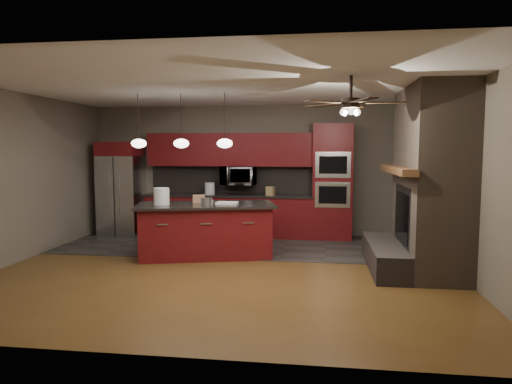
% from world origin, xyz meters
% --- Properties ---
extents(ground, '(7.00, 7.00, 0.00)m').
position_xyz_m(ground, '(0.00, 0.00, 0.00)').
color(ground, brown).
rests_on(ground, ground).
extents(ceiling, '(7.00, 6.00, 0.02)m').
position_xyz_m(ceiling, '(0.00, 0.00, 2.80)').
color(ceiling, white).
rests_on(ceiling, back_wall).
extents(back_wall, '(7.00, 0.02, 2.80)m').
position_xyz_m(back_wall, '(0.00, 3.00, 1.40)').
color(back_wall, '#6B6356').
rests_on(back_wall, ground).
extents(right_wall, '(0.02, 6.00, 2.80)m').
position_xyz_m(right_wall, '(3.50, 0.00, 1.40)').
color(right_wall, '#6B6356').
rests_on(right_wall, ground).
extents(left_wall, '(0.02, 6.00, 2.80)m').
position_xyz_m(left_wall, '(-3.50, 0.00, 1.40)').
color(left_wall, '#6B6356').
rests_on(left_wall, ground).
extents(slate_tile_patch, '(7.00, 2.40, 0.01)m').
position_xyz_m(slate_tile_patch, '(0.00, 1.80, 0.01)').
color(slate_tile_patch, '#353230').
rests_on(slate_tile_patch, ground).
extents(fireplace_column, '(1.30, 2.10, 2.80)m').
position_xyz_m(fireplace_column, '(3.04, 0.40, 1.30)').
color(fireplace_column, brown).
rests_on(fireplace_column, ground).
extents(back_cabinetry, '(3.59, 0.64, 2.20)m').
position_xyz_m(back_cabinetry, '(-0.48, 2.74, 0.89)').
color(back_cabinetry, maroon).
rests_on(back_cabinetry, ground).
extents(oven_tower, '(0.80, 0.63, 2.38)m').
position_xyz_m(oven_tower, '(1.70, 2.69, 1.19)').
color(oven_tower, maroon).
rests_on(oven_tower, ground).
extents(microwave, '(0.73, 0.41, 0.50)m').
position_xyz_m(microwave, '(-0.27, 2.75, 1.30)').
color(microwave, silver).
rests_on(microwave, back_cabinetry).
extents(refrigerator, '(0.86, 0.75, 2.01)m').
position_xyz_m(refrigerator, '(-2.85, 2.62, 1.01)').
color(refrigerator, silver).
rests_on(refrigerator, ground).
extents(kitchen_island, '(2.55, 1.62, 0.92)m').
position_xyz_m(kitchen_island, '(-0.52, 0.83, 0.46)').
color(kitchen_island, maroon).
rests_on(kitchen_island, ground).
extents(white_bucket, '(0.37, 0.37, 0.29)m').
position_xyz_m(white_bucket, '(-1.24, 0.64, 1.06)').
color(white_bucket, white).
rests_on(white_bucket, kitchen_island).
extents(paint_can, '(0.24, 0.24, 0.13)m').
position_xyz_m(paint_can, '(-0.44, 0.57, 0.98)').
color(paint_can, '#B2B3B8').
rests_on(paint_can, kitchen_island).
extents(paint_tray, '(0.37, 0.26, 0.04)m').
position_xyz_m(paint_tray, '(-0.15, 0.86, 0.94)').
color(paint_tray, white).
rests_on(paint_tray, kitchen_island).
extents(cardboard_box, '(0.24, 0.20, 0.13)m').
position_xyz_m(cardboard_box, '(-0.68, 1.00, 0.99)').
color(cardboard_box, '#A77856').
rests_on(cardboard_box, kitchen_island).
extents(counter_bucket, '(0.23, 0.23, 0.25)m').
position_xyz_m(counter_bucket, '(-0.89, 2.70, 1.02)').
color(counter_bucket, silver).
rests_on(counter_bucket, back_cabinetry).
extents(counter_box, '(0.20, 0.18, 0.18)m').
position_xyz_m(counter_box, '(0.42, 2.65, 0.99)').
color(counter_box, '#A08452').
rests_on(counter_box, back_cabinetry).
extents(pendant_left, '(0.26, 0.26, 0.92)m').
position_xyz_m(pendant_left, '(-1.65, 0.70, 1.96)').
color(pendant_left, black).
rests_on(pendant_left, ceiling).
extents(pendant_center, '(0.26, 0.26, 0.92)m').
position_xyz_m(pendant_center, '(-0.90, 0.70, 1.96)').
color(pendant_center, black).
rests_on(pendant_center, ceiling).
extents(pendant_right, '(0.26, 0.26, 0.92)m').
position_xyz_m(pendant_right, '(-0.15, 0.70, 1.96)').
color(pendant_right, black).
rests_on(pendant_right, ceiling).
extents(ceiling_fan, '(1.27, 1.33, 0.41)m').
position_xyz_m(ceiling_fan, '(1.80, -0.80, 2.46)').
color(ceiling_fan, black).
rests_on(ceiling_fan, ceiling).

